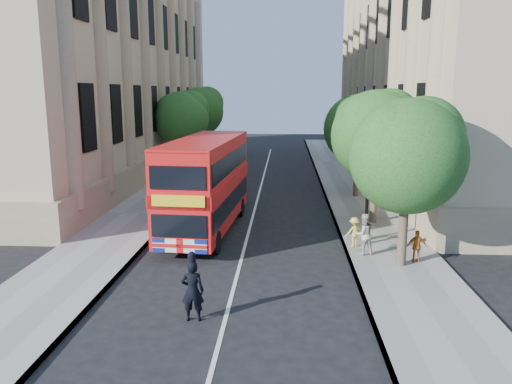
% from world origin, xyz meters
% --- Properties ---
extents(ground, '(120.00, 120.00, 0.00)m').
position_xyz_m(ground, '(0.00, 0.00, 0.00)').
color(ground, black).
rests_on(ground, ground).
extents(pavement_right, '(3.50, 80.00, 0.12)m').
position_xyz_m(pavement_right, '(5.75, 10.00, 0.06)').
color(pavement_right, gray).
rests_on(pavement_right, ground).
extents(pavement_left, '(3.50, 80.00, 0.12)m').
position_xyz_m(pavement_left, '(-5.75, 10.00, 0.06)').
color(pavement_left, gray).
rests_on(pavement_left, ground).
extents(building_right, '(12.00, 38.00, 18.00)m').
position_xyz_m(building_right, '(13.80, 24.00, 9.00)').
color(building_right, '#C5AD89').
rests_on(building_right, ground).
extents(building_left, '(12.00, 38.00, 18.00)m').
position_xyz_m(building_left, '(-13.80, 24.00, 9.00)').
color(building_left, '#C5AD89').
rests_on(building_left, ground).
extents(tree_right_near, '(4.00, 4.00, 6.08)m').
position_xyz_m(tree_right_near, '(5.84, 3.03, 4.25)').
color(tree_right_near, '#473828').
rests_on(tree_right_near, ground).
extents(tree_right_mid, '(4.20, 4.20, 6.37)m').
position_xyz_m(tree_right_mid, '(5.84, 9.03, 4.45)').
color(tree_right_mid, '#473828').
rests_on(tree_right_mid, ground).
extents(tree_right_far, '(4.00, 4.00, 6.15)m').
position_xyz_m(tree_right_far, '(5.84, 15.03, 4.31)').
color(tree_right_far, '#473828').
rests_on(tree_right_far, ground).
extents(tree_left_far, '(4.00, 4.00, 6.30)m').
position_xyz_m(tree_left_far, '(-5.96, 22.03, 4.44)').
color(tree_left_far, '#473828').
rests_on(tree_left_far, ground).
extents(tree_left_back, '(4.20, 4.20, 6.65)m').
position_xyz_m(tree_left_back, '(-5.96, 30.03, 4.71)').
color(tree_left_back, '#473828').
rests_on(tree_left_back, ground).
extents(lamp_post, '(0.32, 0.32, 5.16)m').
position_xyz_m(lamp_post, '(5.00, 6.00, 2.51)').
color(lamp_post, black).
rests_on(lamp_post, pavement_right).
extents(double_decker_bus, '(2.96, 9.03, 4.10)m').
position_xyz_m(double_decker_bus, '(-1.89, 7.33, 2.27)').
color(double_decker_bus, red).
rests_on(double_decker_bus, ground).
extents(box_van, '(2.57, 5.50, 3.06)m').
position_xyz_m(box_van, '(-2.14, 11.51, 1.50)').
color(box_van, black).
rests_on(box_van, ground).
extents(police_constable, '(0.65, 0.45, 1.72)m').
position_xyz_m(police_constable, '(-0.88, -1.58, 0.86)').
color(police_constable, black).
rests_on(police_constable, ground).
extents(woman_pedestrian, '(0.91, 0.80, 1.59)m').
position_xyz_m(woman_pedestrian, '(4.61, 4.10, 0.92)').
color(woman_pedestrian, beige).
rests_on(woman_pedestrian, pavement_right).
extents(child_a, '(0.72, 0.35, 1.18)m').
position_xyz_m(child_a, '(6.42, 3.35, 0.71)').
color(child_a, '#C86C23').
rests_on(child_a, pavement_right).
extents(child_b, '(0.87, 0.67, 1.18)m').
position_xyz_m(child_b, '(4.40, 5.11, 0.71)').
color(child_b, '#E6C24E').
rests_on(child_b, pavement_right).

